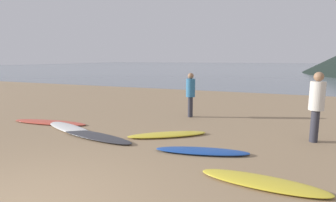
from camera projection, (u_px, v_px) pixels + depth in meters
name	position (u px, v px, depth m)	size (l,w,h in m)	color
ground_plane	(204.00, 105.00, 12.45)	(120.00, 120.00, 0.20)	#997C5B
ocean_water	(263.00, 67.00, 62.42)	(140.00, 100.00, 0.01)	slate
surfboard_0	(50.00, 122.00, 8.54)	(2.57, 0.56, 0.07)	#D84C38
surfboard_1	(70.00, 128.00, 7.77)	(2.52, 0.55, 0.09)	white
surfboard_2	(95.00, 136.00, 7.02)	(2.49, 0.54, 0.09)	#333338
surfboard_3	(167.00, 135.00, 7.13)	(2.12, 0.50, 0.09)	yellow
surfboard_4	(202.00, 151.00, 5.87)	(2.04, 0.45, 0.10)	#1E479E
surfboard_5	(262.00, 182.00, 4.41)	(2.05, 0.56, 0.08)	yellow
person_0	(317.00, 101.00, 6.50)	(0.35, 0.35, 1.73)	#2D2D38
person_1	(191.00, 91.00, 9.34)	(0.31, 0.31, 1.54)	#2D2D38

